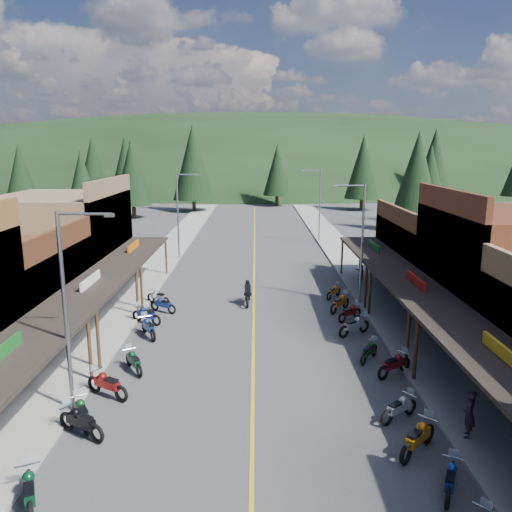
{
  "coord_description": "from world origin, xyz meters",
  "views": [
    {
      "loc": [
        0.12,
        -24.01,
        10.23
      ],
      "look_at": [
        0.15,
        9.39,
        3.0
      ],
      "focal_mm": 35.0,
      "sensor_mm": 36.0,
      "label": 1
    }
  ],
  "objects_px": {
    "pine_8": "(82,182)",
    "rider_on_bike": "(248,294)",
    "pine_4": "(363,167)",
    "bike_east_7": "(369,350)",
    "bike_east_4": "(418,437)",
    "shop_east_3": "(443,257)",
    "pine_3": "(277,170)",
    "bike_west_11": "(158,296)",
    "bike_east_10": "(340,302)",
    "bike_west_6": "(107,383)",
    "pedestrian_east_a": "(469,414)",
    "pine_9": "(430,177)",
    "shop_west_3": "(63,243)",
    "shop_east_2": "(512,277)",
    "streetlight_1": "(179,212)",
    "pine_2": "(193,162)",
    "bike_west_9": "(146,314)",
    "bike_east_8": "(354,325)",
    "pine_0": "(20,171)",
    "pine_11": "(417,174)",
    "streetlight_0": "(68,304)",
    "pine_7": "(93,164)",
    "streetlight_2": "(360,239)",
    "streetlight_3": "(318,203)",
    "pedestrian_east_b": "(360,270)",
    "pine_5": "(434,160)",
    "bike_east_6": "(394,363)",
    "bike_west_4": "(81,421)",
    "bike_east_3": "(451,478)",
    "bike_west_10": "(163,304)",
    "bike_west_3": "(29,489)",
    "bike_west_7": "(134,360)",
    "pine_1": "(126,165)",
    "bike_east_9": "(350,312)",
    "bike_east_11": "(334,291)"
  },
  "relations": [
    {
      "from": "bike_west_6",
      "to": "bike_west_9",
      "type": "height_order",
      "value": "bike_west_6"
    },
    {
      "from": "bike_west_3",
      "to": "streetlight_2",
      "type": "bearing_deg",
      "value": 30.07
    },
    {
      "from": "streetlight_1",
      "to": "pine_2",
      "type": "xyz_separation_m",
      "value": [
        -3.05,
        36.0,
        3.53
      ]
    },
    {
      "from": "pedestrian_east_a",
      "to": "bike_east_11",
      "type": "bearing_deg",
      "value": -149.79
    },
    {
      "from": "bike_west_6",
      "to": "bike_east_4",
      "type": "bearing_deg",
      "value": -77.36
    },
    {
      "from": "shop_west_3",
      "to": "shop_east_2",
      "type": "distance_m",
      "value": 29.19
    },
    {
      "from": "shop_west_3",
      "to": "bike_west_4",
      "type": "relative_size",
      "value": 4.91
    },
    {
      "from": "bike_east_3",
      "to": "rider_on_bike",
      "type": "relative_size",
      "value": 0.83
    },
    {
      "from": "pedestrian_east_b",
      "to": "bike_east_8",
      "type": "bearing_deg",
      "value": 47.35
    },
    {
      "from": "pine_2",
      "to": "bike_east_9",
      "type": "distance_m",
      "value": 56.08
    },
    {
      "from": "pine_7",
      "to": "bike_west_10",
      "type": "xyz_separation_m",
      "value": [
        26.23,
        -69.73,
        -6.67
      ]
    },
    {
      "from": "streetlight_3",
      "to": "pine_0",
      "type": "distance_m",
      "value": 56.86
    },
    {
      "from": "pine_4",
      "to": "bike_east_7",
      "type": "relative_size",
      "value": 6.62
    },
    {
      "from": "bike_west_6",
      "to": "bike_west_11",
      "type": "relative_size",
      "value": 1.09
    },
    {
      "from": "streetlight_0",
      "to": "pine_7",
      "type": "bearing_deg",
      "value": 106.99
    },
    {
      "from": "streetlight_3",
      "to": "pedestrian_east_b",
      "type": "xyz_separation_m",
      "value": [
        1.31,
        -16.19,
        -3.52
      ]
    },
    {
      "from": "pine_9",
      "to": "pine_4",
      "type": "bearing_deg",
      "value": 111.8
    },
    {
      "from": "bike_west_3",
      "to": "bike_west_7",
      "type": "relative_size",
      "value": 1.09
    },
    {
      "from": "streetlight_2",
      "to": "pine_0",
      "type": "relative_size",
      "value": 0.73
    },
    {
      "from": "shop_east_2",
      "to": "pine_11",
      "type": "bearing_deg",
      "value": 80.28
    },
    {
      "from": "pine_2",
      "to": "pine_3",
      "type": "relative_size",
      "value": 1.27
    },
    {
      "from": "bike_east_4",
      "to": "bike_east_10",
      "type": "distance_m",
      "value": 15.23
    },
    {
      "from": "pine_9",
      "to": "bike_east_6",
      "type": "xyz_separation_m",
      "value": [
        -17.52,
        -47.78,
        -5.78
      ]
    },
    {
      "from": "pine_5",
      "to": "bike_east_7",
      "type": "height_order",
      "value": "pine_5"
    },
    {
      "from": "pine_4",
      "to": "pedestrian_east_a",
      "type": "height_order",
      "value": "pine_4"
    },
    {
      "from": "bike_east_7",
      "to": "pine_4",
      "type": "bearing_deg",
      "value": 113.44
    },
    {
      "from": "bike_west_3",
      "to": "bike_east_4",
      "type": "xyz_separation_m",
      "value": [
        12.06,
        2.62,
        0.03
      ]
    },
    {
      "from": "streetlight_1",
      "to": "pine_5",
      "type": "xyz_separation_m",
      "value": [
        40.95,
        50.0,
        3.53
      ]
    },
    {
      "from": "pine_4",
      "to": "bike_east_4",
      "type": "distance_m",
      "value": 70.18
    },
    {
      "from": "pine_8",
      "to": "rider_on_bike",
      "type": "distance_m",
      "value": 39.0
    },
    {
      "from": "bike_east_4",
      "to": "shop_east_3",
      "type": "bearing_deg",
      "value": 112.23
    },
    {
      "from": "pine_1",
      "to": "pedestrian_east_a",
      "type": "relative_size",
      "value": 7.18
    },
    {
      "from": "shop_west_3",
      "to": "bike_east_8",
      "type": "height_order",
      "value": "shop_west_3"
    },
    {
      "from": "pine_3",
      "to": "bike_west_11",
      "type": "bearing_deg",
      "value": -100.11
    },
    {
      "from": "pine_8",
      "to": "bike_west_7",
      "type": "height_order",
      "value": "pine_8"
    },
    {
      "from": "pine_2",
      "to": "pine_8",
      "type": "height_order",
      "value": "pine_2"
    },
    {
      "from": "pine_0",
      "to": "pine_11",
      "type": "height_order",
      "value": "pine_11"
    },
    {
      "from": "pine_7",
      "to": "pine_5",
      "type": "bearing_deg",
      "value": -3.47
    },
    {
      "from": "pine_1",
      "to": "bike_west_9",
      "type": "relative_size",
      "value": 5.86
    },
    {
      "from": "bike_west_7",
      "to": "bike_east_7",
      "type": "bearing_deg",
      "value": -26.3
    },
    {
      "from": "pedestrian_east_a",
      "to": "pine_0",
      "type": "bearing_deg",
      "value": -122.56
    },
    {
      "from": "streetlight_0",
      "to": "streetlight_3",
      "type": "relative_size",
      "value": 1.0
    },
    {
      "from": "streetlight_0",
      "to": "bike_east_4",
      "type": "height_order",
      "value": "streetlight_0"
    },
    {
      "from": "pine_11",
      "to": "pine_7",
      "type": "bearing_deg",
      "value": 143.84
    },
    {
      "from": "pine_8",
      "to": "pine_9",
      "type": "bearing_deg",
      "value": 6.2
    },
    {
      "from": "bike_west_9",
      "to": "bike_east_7",
      "type": "height_order",
      "value": "bike_west_9"
    },
    {
      "from": "bike_east_3",
      "to": "bike_west_10",
      "type": "bearing_deg",
      "value": 150.99
    },
    {
      "from": "bike_west_6",
      "to": "bike_east_10",
      "type": "relative_size",
      "value": 1.01
    },
    {
      "from": "streetlight_3",
      "to": "streetlight_1",
      "type": "bearing_deg",
      "value": -150.09
    },
    {
      "from": "shop_east_3",
      "to": "bike_east_7",
      "type": "bearing_deg",
      "value": -123.01
    }
  ]
}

